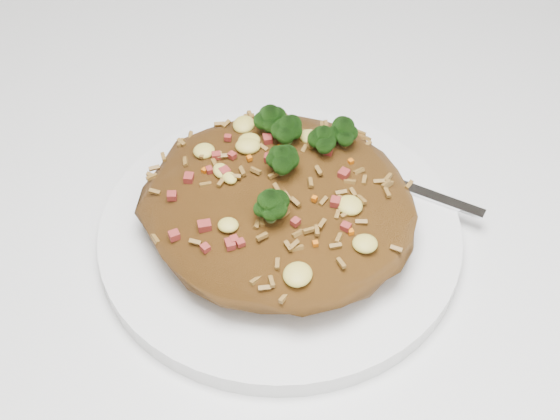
% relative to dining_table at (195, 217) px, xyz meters
% --- Properties ---
extents(dining_table, '(1.20, 0.80, 0.75)m').
position_rel_dining_table_xyz_m(dining_table, '(0.00, 0.00, 0.00)').
color(dining_table, silver).
rests_on(dining_table, ground).
extents(plate, '(0.25, 0.25, 0.01)m').
position_rel_dining_table_xyz_m(plate, '(0.11, -0.06, 0.10)').
color(plate, white).
rests_on(plate, dining_table).
extents(fried_rice, '(0.18, 0.17, 0.06)m').
position_rel_dining_table_xyz_m(fried_rice, '(0.11, -0.06, 0.13)').
color(fried_rice, brown).
rests_on(fried_rice, plate).
extents(fork, '(0.16, 0.03, 0.00)m').
position_rel_dining_table_xyz_m(fork, '(0.16, 0.00, 0.11)').
color(fork, silver).
rests_on(fork, plate).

